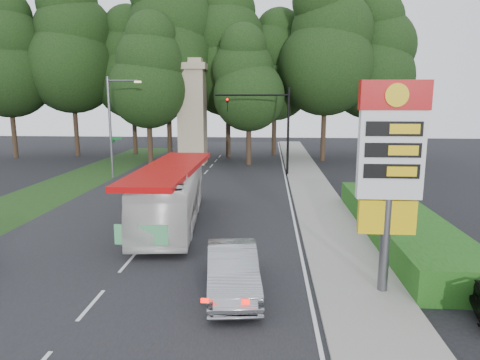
# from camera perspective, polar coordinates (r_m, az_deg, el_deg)

# --- Properties ---
(ground) EXTENTS (120.00, 120.00, 0.00)m
(ground) POSITION_cam_1_polar(r_m,az_deg,el_deg) (14.12, -20.02, -16.38)
(ground) COLOR black
(ground) RESTS_ON ground
(road_surface) EXTENTS (14.00, 80.00, 0.02)m
(road_surface) POSITION_cam_1_polar(r_m,az_deg,el_deg) (24.84, -8.89, -4.01)
(road_surface) COLOR black
(road_surface) RESTS_ON ground
(sidewalk_right) EXTENTS (3.00, 80.00, 0.12)m
(sidewalk_right) POSITION_cam_1_polar(r_m,az_deg,el_deg) (24.43, 11.00, -4.22)
(sidewalk_right) COLOR gray
(sidewalk_right) RESTS_ON ground
(grass_verge_left) EXTENTS (5.00, 50.00, 0.02)m
(grass_verge_left) POSITION_cam_1_polar(r_m,az_deg,el_deg) (33.58, -22.61, -0.86)
(grass_verge_left) COLOR #193814
(grass_verge_left) RESTS_ON ground
(hedge) EXTENTS (3.00, 14.00, 1.20)m
(hedge) POSITION_cam_1_polar(r_m,az_deg,el_deg) (21.13, 20.53, -5.56)
(hedge) COLOR #1A4F15
(hedge) RESTS_ON ground
(gas_station_pylon) EXTENTS (2.10, 0.45, 6.85)m
(gas_station_pylon) POSITION_cam_1_polar(r_m,az_deg,el_deg) (14.06, 19.45, 2.63)
(gas_station_pylon) COLOR #59595E
(gas_station_pylon) RESTS_ON ground
(traffic_signal_mast) EXTENTS (6.10, 0.35, 7.20)m
(traffic_signal_mast) POSITION_cam_1_polar(r_m,az_deg,el_deg) (35.46, 4.32, 8.11)
(traffic_signal_mast) COLOR black
(traffic_signal_mast) RESTS_ON ground
(streetlight_signs) EXTENTS (2.75, 0.98, 8.00)m
(streetlight_signs) POSITION_cam_1_polar(r_m,az_deg,el_deg) (35.70, -16.62, 7.34)
(streetlight_signs) COLOR #59595E
(streetlight_signs) RESTS_ON ground
(monument) EXTENTS (3.00, 3.00, 10.05)m
(monument) POSITION_cam_1_polar(r_m,az_deg,el_deg) (42.10, -6.38, 9.08)
(monument) COLOR tan
(monument) RESTS_ON ground
(tree_far_west) EXTENTS (8.96, 8.96, 17.60)m
(tree_far_west) POSITION_cam_1_polar(r_m,az_deg,el_deg) (52.39, -28.69, 14.29)
(tree_far_west) COLOR #2D2116
(tree_far_west) RESTS_ON ground
(tree_west_mid) EXTENTS (9.80, 9.80, 19.25)m
(tree_west_mid) POSITION_cam_1_polar(r_m,az_deg,el_deg) (51.41, -21.68, 16.05)
(tree_west_mid) COLOR #2D2116
(tree_west_mid) RESTS_ON ground
(tree_west_near) EXTENTS (8.40, 8.40, 16.50)m
(tree_west_near) POSITION_cam_1_polar(r_m,az_deg,el_deg) (50.95, -14.24, 14.63)
(tree_west_near) COLOR #2D2116
(tree_west_near) RESTS_ON ground
(tree_center_left) EXTENTS (10.08, 10.08, 19.80)m
(tree_center_left) POSITION_cam_1_polar(r_m,az_deg,el_deg) (45.99, -9.74, 17.77)
(tree_center_left) COLOR #2D2116
(tree_center_left) RESTS_ON ground
(tree_center_right) EXTENTS (9.24, 9.24, 18.15)m
(tree_center_right) POSITION_cam_1_polar(r_m,az_deg,el_deg) (46.87, -1.64, 16.54)
(tree_center_right) COLOR #2D2116
(tree_center_right) RESTS_ON ground
(tree_east_near) EXTENTS (8.12, 8.12, 15.95)m
(tree_east_near) POSITION_cam_1_polar(r_m,az_deg,el_deg) (48.54, 4.68, 14.72)
(tree_east_near) COLOR #2D2116
(tree_east_near) RESTS_ON ground
(tree_east_mid) EXTENTS (9.52, 9.52, 18.70)m
(tree_east_mid) POSITION_cam_1_polar(r_m,az_deg,el_deg) (45.06, 11.45, 17.00)
(tree_east_mid) COLOR #2D2116
(tree_east_mid) RESTS_ON ground
(tree_far_east) EXTENTS (8.68, 8.68, 17.05)m
(tree_far_east) POSITION_cam_1_polar(r_m,az_deg,el_deg) (47.79, 17.25, 15.16)
(tree_far_east) COLOR #2D2116
(tree_far_east) RESTS_ON ground
(tree_monument_left) EXTENTS (7.28, 7.28, 14.30)m
(tree_monument_left) POSITION_cam_1_polar(r_m,az_deg,el_deg) (42.07, -12.26, 13.77)
(tree_monument_left) COLOR #2D2116
(tree_monument_left) RESTS_ON ground
(tree_monument_right) EXTENTS (6.72, 6.72, 13.20)m
(tree_monument_right) POSITION_cam_1_polar(r_m,az_deg,el_deg) (41.00, 1.20, 13.15)
(tree_monument_right) COLOR #2D2116
(tree_monument_right) RESTS_ON ground
(transit_bus) EXTENTS (3.57, 10.92, 2.99)m
(transit_bus) POSITION_cam_1_polar(r_m,az_deg,el_deg) (22.02, -9.15, -1.96)
(transit_bus) COLOR white
(transit_bus) RESTS_ON ground
(sedan_silver) EXTENTS (2.18, 4.79, 1.52)m
(sedan_silver) POSITION_cam_1_polar(r_m,az_deg,el_deg) (14.33, -1.01, -11.91)
(sedan_silver) COLOR #94969B
(sedan_silver) RESTS_ON ground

